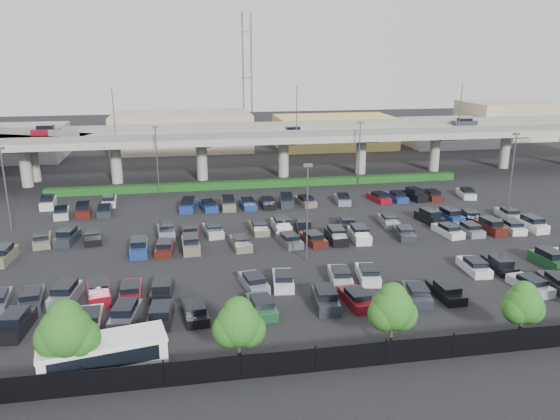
% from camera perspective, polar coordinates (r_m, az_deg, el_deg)
% --- Properties ---
extents(ground, '(280.00, 280.00, 0.00)m').
position_cam_1_polar(ground, '(64.27, 1.19, -2.80)').
color(ground, black).
extents(overpass, '(150.00, 13.00, 15.80)m').
position_cam_1_polar(overpass, '(93.39, -2.84, 7.57)').
color(overpass, gray).
rests_on(overpass, ground).
extents(hedge, '(66.00, 1.60, 1.10)m').
position_cam_1_polar(hedge, '(87.82, -2.02, 2.76)').
color(hedge, '#103911').
rests_on(hedge, ground).
extents(fence, '(70.00, 0.10, 2.00)m').
position_cam_1_polar(fence, '(39.25, 9.47, -14.68)').
color(fence, black).
rests_on(fence, ground).
extents(tree_row, '(65.07, 3.66, 5.94)m').
position_cam_1_polar(tree_row, '(39.46, 9.98, -10.20)').
color(tree_row, '#332316').
rests_on(tree_row, ground).
extents(shuttle_bus, '(8.58, 4.30, 2.63)m').
position_cam_1_polar(shuttle_bus, '(39.41, -17.94, -14.27)').
color(shuttle_bus, white).
rests_on(shuttle_bus, ground).
extents(parked_cars, '(63.00, 41.62, 1.67)m').
position_cam_1_polar(parked_cars, '(60.91, 1.28, -3.28)').
color(parked_cars, slate).
rests_on(parked_cars, ground).
extents(light_poles, '(66.90, 48.38, 10.30)m').
position_cam_1_polar(light_poles, '(63.79, -2.77, 2.87)').
color(light_poles, '#4C4C51').
rests_on(light_poles, ground).
extents(distant_buildings, '(138.00, 24.00, 9.00)m').
position_cam_1_polar(distant_buildings, '(125.01, 1.19, 8.27)').
color(distant_buildings, gray).
rests_on(distant_buildings, ground).
extents(comm_tower, '(2.40, 2.40, 30.00)m').
position_cam_1_polar(comm_tower, '(134.64, -3.44, 13.88)').
color(comm_tower, '#4C4C51').
rests_on(comm_tower, ground).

